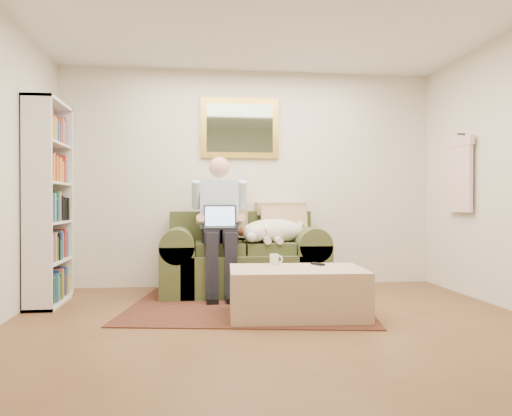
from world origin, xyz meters
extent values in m
cube|color=brown|center=(0.00, 0.00, 0.00)|extent=(4.50, 5.00, 0.01)
cube|color=white|center=(0.00, 2.50, 1.30)|extent=(4.50, 0.01, 2.60)
cube|color=#311B13|center=(-0.15, 1.27, 0.01)|extent=(2.53, 2.15, 0.01)
cube|color=#434E29|center=(-0.13, 1.97, 0.22)|extent=(1.37, 0.88, 0.44)
cube|color=#434E29|center=(-0.13, 2.35, 0.67)|extent=(1.65, 0.19, 0.45)
cube|color=#434E29|center=(-0.85, 1.97, 0.28)|extent=(0.36, 0.88, 0.91)
cube|color=#434E29|center=(0.59, 1.97, 0.28)|extent=(0.36, 0.88, 0.91)
cube|color=#434E29|center=(-0.40, 1.92, 0.51)|extent=(0.52, 0.59, 0.13)
cube|color=#434E29|center=(0.14, 1.92, 0.51)|extent=(0.52, 0.59, 0.13)
cube|color=black|center=(-0.40, 1.72, 0.74)|extent=(0.35, 0.24, 0.02)
cube|color=black|center=(-0.40, 1.84, 0.86)|extent=(0.35, 0.07, 0.24)
cube|color=#99BFF2|center=(-0.40, 1.83, 0.86)|extent=(0.32, 0.05, 0.21)
cube|color=tan|center=(0.23, 0.78, 0.21)|extent=(1.21, 0.81, 0.43)
cylinder|color=white|center=(0.06, 1.04, 0.48)|extent=(0.08, 0.08, 0.10)
cube|color=black|center=(0.46, 0.97, 0.44)|extent=(0.11, 0.16, 0.02)
cube|color=gold|center=(-0.13, 2.48, 1.90)|extent=(0.94, 0.04, 0.72)
cube|color=gray|center=(-0.13, 2.46, 1.90)|extent=(0.80, 0.01, 0.58)
camera|label=1|loc=(-0.65, -3.52, 1.00)|focal=35.00mm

